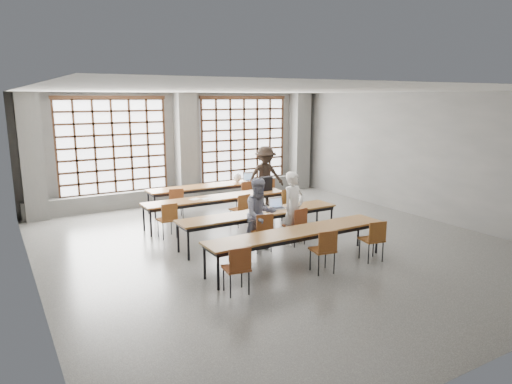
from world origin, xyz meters
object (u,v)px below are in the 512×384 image
Objects in this scene: laptop_front at (277,206)px; phone at (269,212)px; backpack at (266,184)px; student_female at (260,215)px; red_pouch at (236,266)px; desk_row_c at (260,215)px; student_male at (293,208)px; chair_front_right at (297,223)px; chair_near_right at (374,237)px; desk_row_d at (298,234)px; plastic_bag at (237,177)px; green_box at (256,210)px; desk_row_a at (212,187)px; mouse at (294,206)px; desk_row_b at (217,199)px; chair_mid_left at (168,217)px; student_back at (265,176)px; chair_near_mid at (325,247)px; chair_mid_centre at (241,207)px; chair_back_right at (267,189)px; chair_near_left at (238,265)px; chair_back_left at (176,200)px; chair_front_left at (263,228)px; chair_back_mid at (245,192)px; laptop_back at (249,178)px; chair_mid_right at (285,201)px.

phone is (-0.37, -0.21, -0.05)m from laptop_front.
student_female is at bearing -131.45° from backpack.
phone is 0.65× the size of red_pouch.
desk_row_c is 2.36× the size of student_male.
chair_front_right is 0.97m from student_female.
phone is 2.94m from red_pouch.
chair_near_right is at bearing -45.02° from student_female.
plastic_bag reaches higher than desk_row_d.
chair_near_right is 0.52× the size of student_male.
green_box is 0.29m from phone.
phone reaches higher than desk_row_a.
student_female reaches higher than mouse.
chair_mid_left reaches higher than desk_row_b.
student_back reaches higher than green_box.
chair_near_mid is at bearing -121.48° from student_male.
chair_mid_centre reaches higher than green_box.
chair_back_right is 0.42m from student_back.
desk_row_d is at bearing -119.95° from backpack.
desk_row_c is at bearing 120.39° from chair_near_right.
chair_mid_centre is at bearing 60.38° from chair_near_left.
desk_row_b is at bearing 89.24° from student_female.
chair_near_right is 5.99m from plastic_bag.
chair_back_right is (3.01, -0.00, 0.00)m from chair_back_left.
backpack is at bearing 56.80° from chair_front_left.
chair_near_left is at bearing -99.69° from chair_back_left.
chair_back_mid reaches higher than desk_row_d.
phone is (0.23, -0.18, -0.04)m from green_box.
backpack reaches higher than red_pouch.
phone is at bearing -127.53° from backpack.
red_pouch is (-1.78, -2.31, -0.28)m from green_box.
chair_back_mid is 6.16m from chair_near_left.
laptop_back is at bearing 56.08° from chair_mid_centre.
chair_mid_centre and chair_mid_right have the same top height.
laptop_front is at bearing 108.34° from chair_near_right.
student_back is 3.34m from mouse.
chair_near_right reaches higher than desk_row_c.
chair_mid_right is at bearing -80.49° from backpack.
student_female is (-0.36, 1.81, 0.28)m from chair_near_mid.
chair_mid_left is at bearing -116.86° from chair_back_left.
student_back is at bearing 9.20° from chair_back_mid.
chair_near_left is 2.39m from student_female.
chair_near_right is at bearing -66.66° from chair_back_left.
chair_back_right reaches higher than red_pouch.
chair_mid_right is (0.36, -1.62, 0.00)m from chair_back_mid.
student_female is 0.63m from phone.
plastic_bag is at bearing 16.29° from chair_back_left.
student_male is (-1.05, -1.88, 0.31)m from chair_mid_right.
chair_near_mid is 5.81m from student_back.
backpack is at bearing 52.64° from red_pouch.
chair_near_mid is (0.06, -2.31, -0.13)m from desk_row_c.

